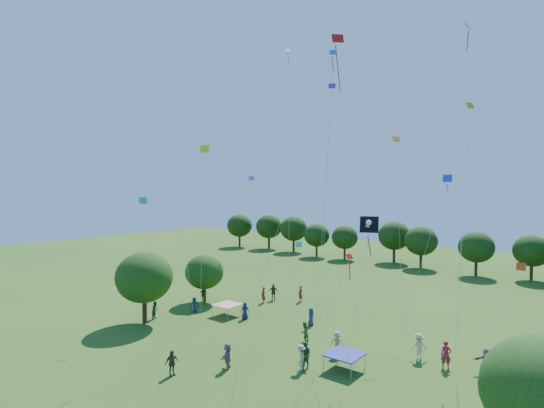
{
  "coord_description": "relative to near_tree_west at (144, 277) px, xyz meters",
  "views": [
    {
      "loc": [
        18.1,
        -8.92,
        12.11
      ],
      "look_at": [
        0.0,
        14.0,
        11.0
      ],
      "focal_mm": 28.0,
      "sensor_mm": 36.0,
      "label": 1
    }
  ],
  "objects": [
    {
      "name": "near_tree_west",
      "position": [
        0.0,
        0.0,
        0.0
      ],
      "size": [
        5.03,
        5.03,
        6.42
      ],
      "color": "#422B19",
      "rests_on": "ground"
    },
    {
      "name": "near_tree_north",
      "position": [
        -1.02,
        8.14,
        -0.91
      ],
      "size": [
        4.06,
        4.06,
        5.07
      ],
      "color": "#422B19",
      "rests_on": "ground"
    },
    {
      "name": "treeline",
      "position": [
        12.34,
        42.0,
        -0.05
      ],
      "size": [
        88.01,
        8.77,
        6.77
      ],
      "color": "#422B19",
      "rests_on": "ground"
    },
    {
      "name": "tent_red_stripe",
      "position": [
        4.24,
        6.2,
        -3.11
      ],
      "size": [
        2.2,
        2.2,
        1.1
      ],
      "color": "red",
      "rests_on": "ground"
    },
    {
      "name": "tent_blue",
      "position": [
        18.78,
        2.39,
        -3.11
      ],
      "size": [
        2.2,
        2.2,
        1.1
      ],
      "color": "#172797",
      "rests_on": "ground"
    },
    {
      "name": "crowd_person_0",
      "position": [
        12.01,
        8.72,
        -3.36
      ],
      "size": [
        0.88,
        0.72,
        1.57
      ],
      "primitive_type": "imported",
      "rotation": [
        0.0,
        0.0,
        2.67
      ],
      "color": "navy",
      "rests_on": "ground"
    },
    {
      "name": "crowd_person_1",
      "position": [
        6.93,
        14.49,
        -3.28
      ],
      "size": [
        0.75,
        0.62,
        1.72
      ],
      "primitive_type": "imported",
      "rotation": [
        0.0,
        0.0,
        5.91
      ],
      "color": "#9D1C3D",
      "rests_on": "ground"
    },
    {
      "name": "crowd_person_2",
      "position": [
        -0.31,
        1.38,
        -3.32
      ],
      "size": [
        0.74,
        0.92,
        1.65
      ],
      "primitive_type": "imported",
      "rotation": [
        0.0,
        0.0,
        2.0
      ],
      "color": "#204C30",
      "rests_on": "ground"
    },
    {
      "name": "crowd_person_3",
      "position": [
        16.52,
        0.57,
        -3.29
      ],
      "size": [
        0.91,
        1.23,
        1.71
      ],
      "primitive_type": "imported",
      "rotation": [
        0.0,
        0.0,
        5.13
      ],
      "color": "#A39483",
      "rests_on": "ground"
    },
    {
      "name": "crowd_person_4",
      "position": [
        -1.36,
        8.26,
        -3.38
      ],
      "size": [
        0.85,
        0.97,
        1.53
      ],
      "primitive_type": "imported",
      "rotation": [
        0.0,
        0.0,
        4.11
      ],
      "color": "#3E3631",
      "rests_on": "ground"
    },
    {
      "name": "crowd_person_5",
      "position": [
        12.51,
        -2.27,
        -3.28
      ],
      "size": [
        1.24,
        1.7,
        1.73
      ],
      "primitive_type": "imported",
      "rotation": [
        0.0,
        0.0,
        5.18
      ],
      "color": "#975884",
      "rests_on": "ground"
    },
    {
      "name": "crowd_person_6",
      "position": [
        6.24,
        6.46,
        -3.36
      ],
      "size": [
        0.85,
        0.83,
        1.57
      ],
      "primitive_type": "imported",
      "rotation": [
        0.0,
        0.0,
        3.89
      ],
      "color": "#1A1B4D",
      "rests_on": "ground"
    },
    {
      "name": "crowd_person_7",
      "position": [
        24.0,
        6.82,
        -3.22
      ],
      "size": [
        0.81,
        0.67,
        1.85
      ],
      "primitive_type": "imported",
      "rotation": [
        0.0,
        0.0,
        0.37
      ],
      "color": "maroon",
      "rests_on": "ground"
    },
    {
      "name": "crowd_person_8",
      "position": [
        16.57,
        1.01,
        -3.24
      ],
      "size": [
        0.96,
        0.64,
        1.8
      ],
      "primitive_type": "imported",
      "rotation": [
        0.0,
        0.0,
        6.1
      ],
      "color": "#265926",
      "rests_on": "ground"
    },
    {
      "name": "crowd_person_9",
      "position": [
        22.04,
        7.24,
        -3.22
      ],
      "size": [
        1.28,
        1.16,
        1.84
      ],
      "primitive_type": "imported",
      "rotation": [
        0.0,
        0.0,
        3.8
      ],
      "color": "#C0B999",
      "rests_on": "ground"
    },
    {
      "name": "crowd_person_10",
      "position": [
        4.28,
        13.18,
        -3.26
      ],
      "size": [
        1.11,
        1.0,
        1.77
      ],
      "primitive_type": "imported",
      "rotation": [
        0.0,
        0.0,
        0.65
      ],
      "color": "#38312C",
      "rests_on": "ground"
    },
    {
      "name": "crowd_person_11",
      "position": [
        26.31,
        7.51,
        -3.3
      ],
      "size": [
        1.61,
        0.69,
        1.69
      ],
      "primitive_type": "imported",
      "rotation": [
        0.0,
        0.0,
        0.08
      ],
      "color": "#874F6B",
      "rests_on": "ground"
    },
    {
      "name": "crowd_person_12",
      "position": [
        0.97,
        4.97,
        -3.4
      ],
      "size": [
        0.62,
        0.82,
        1.49
      ],
      "primitive_type": "imported",
      "rotation": [
        0.0,
        0.0,
        1.24
      ],
      "color": "navy",
      "rests_on": "ground"
    },
    {
      "name": "crowd_person_13",
      "position": [
        4.13,
        11.7,
        -3.29
      ],
      "size": [
        0.75,
        0.63,
        1.71
      ],
      "primitive_type": "imported",
      "rotation": [
        0.0,
        0.0,
        5.86
      ],
      "color": "maroon",
      "rests_on": "ground"
    },
    {
      "name": "crowd_person_14",
      "position": [
        13.82,
        4.99,
        -3.35
      ],
      "size": [
        0.49,
        0.82,
        1.59
      ],
      "primitive_type": "imported",
      "rotation": [
        0.0,
        0.0,
        4.63
      ],
      "color": "#306029",
      "rests_on": "ground"
    },
    {
      "name": "crowd_person_15",
      "position": [
        17.12,
        4.32,
        -3.28
      ],
      "size": [
        1.24,
        0.94,
        1.73
      ],
      "primitive_type": "imported",
      "rotation": [
        0.0,
        0.0,
        0.44
      ],
      "color": "#A29882",
      "rests_on": "ground"
    },
    {
      "name": "crowd_person_16",
      "position": [
        10.42,
        -5.25,
        -3.32
      ],
      "size": [
        0.58,
        1.02,
        1.65
      ],
      "primitive_type": "imported",
      "rotation": [
        0.0,
        0.0,
        1.42
      ],
      "color": "#403733",
      "rests_on": "ground"
    },
    {
      "name": "pirate_kite",
      "position": [
        21.12,
        0.92,
        5.67
      ],
      "size": [
        1.58,
        1.52,
        9.1
      ],
      "color": "black"
    },
    {
      "name": "red_high_kite",
      "position": [
        16.69,
        2.79,
        14.42
      ],
      "size": [
        7.94,
        1.19,
        21.15
      ],
      "color": "red"
    },
    {
      "name": "small_kite_0",
      "position": [
        27.0,
        14.07,
        1.24
      ],
      "size": [
        1.4,
        8.42,
        5.02
      ],
      "color": "red"
    },
    {
      "name": "small_kite_1",
      "position": [
        25.68,
        4.17,
        8.01
      ],
      "size": [
        1.55,
        3.18,
        15.62
      ],
      "color": "#DDAF0B"
    },
    {
      "name": "small_kite_2",
      "position": [
        10.06,
        -2.06,
        8.23
      ],
      "size": [
        0.65,
        1.24,
        13.81
      ],
      "color": "yellow"
    },
    {
      "name": "small_kite_3",
      "position": [
        0.37,
        -0.1,
        5.61
      ],
      "size": [
        1.64,
        1.08,
        9.99
      ],
      "color": "#198E40"
    },
    {
      "name": "small_kite_4",
      "position": [
        17.7,
        2.02,
        11.1
      ],
      "size": [
        0.48,
        1.34,
        19.94
      ],
      "color": "blue"
    },
    {
      "name": "small_kite_5",
      "position": [
        17.74,
        1.74,
        9.67
      ],
      "size": [
        0.81,
        1.48,
        17.69
      ],
      "color": "purple"
    },
    {
      "name": "small_kite_6",
      "position": [
        6.55,
        -1.52,
        7.62
      ],
      "size": [
        4.49,
        1.76,
        12.98
      ],
      "color": "white"
    },
    {
      "name": "small_kite_7",
      "position": [
        6.54,
        14.73,
        1.46
      ],
      "size": [
        2.55,
        3.5,
        5.01
      ],
      "color": "#0DA2CE"
    },
    {
      "name": "small_kite_8",
      "position": [
        18.87,
        2.1,
        2.3
      ],
      "size": [
        2.1,
        1.36,
        6.51
      ],
      "color": "red"
    },
    {
      "name": "small_kite_9",
      "position": [
        12.1,
        5.19,
        12.36
      ],
      "size": [
        2.77,
        3.42,
        22.3
      ],
      "color": "#D0660A"
    },
    {
      "name": "small_kite_10",
      "position": [
        17.92,
        13.24,
        9.41
      ],
      "size": [
        3.64,
        6.73,
        15.44
      ],
      "color": "orange"
    },
    {
      "name": "small_kite_11",
      "position": [
        25.23,
        5.57,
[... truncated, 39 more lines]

